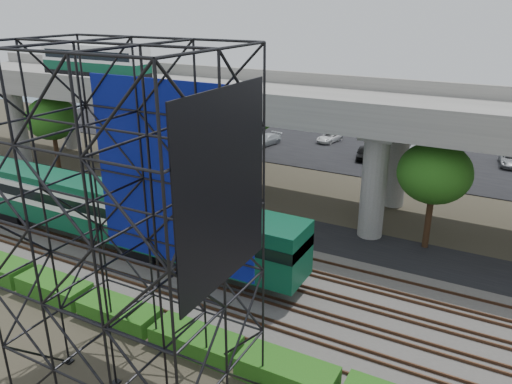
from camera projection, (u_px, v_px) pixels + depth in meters
The scene contains 13 objects.
ground at pixel (156, 280), 31.22m from camera, with size 140.00×140.00×0.00m, color #474233.
ballast_bed at pixel (175, 265), 32.83m from camera, with size 90.00×12.00×0.20m, color slate.
service_road at pixel (239, 219), 39.85m from camera, with size 90.00×5.00×0.08m, color black.
parking_lot at pixel (338, 148), 59.20m from camera, with size 90.00×18.00×0.08m, color black.
harbor_water at pixel (386, 114), 77.32m from camera, with size 140.00×40.00×0.03m, color #43626F.
rail_tracks at pixel (175, 262), 32.76m from camera, with size 90.00×9.52×0.16m.
commuter_train at pixel (94, 207), 34.84m from camera, with size 29.30×3.06×4.30m.
overpass at pixel (256, 104), 42.08m from camera, with size 80.00×12.00×12.40m.
scaffold_tower at pixel (127, 243), 19.48m from camera, with size 9.36×6.36×15.00m.
hedge_strip at pixel (119, 312), 27.03m from camera, with size 34.60×1.80×1.20m.
trees at pixel (225, 130), 44.59m from camera, with size 40.94×16.94×7.69m.
suv at pixel (136, 192), 43.36m from camera, with size 2.33×5.06×1.41m, color black.
parked_cars at pixel (357, 147), 57.35m from camera, with size 38.27×9.69×1.30m.
Camera 1 is at (18.35, -21.00, 16.32)m, focal length 35.00 mm.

